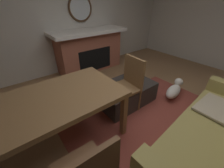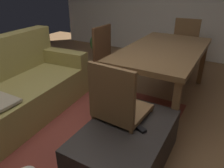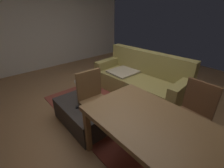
# 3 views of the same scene
# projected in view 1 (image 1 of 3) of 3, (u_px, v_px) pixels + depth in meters

# --- Properties ---
(floor) EXTENTS (7.93, 7.93, 0.00)m
(floor) POSITION_uv_depth(u_px,v_px,m) (143.00, 121.00, 2.28)
(floor) COLOR olive
(wall_back_fireplace_side) EXTENTS (7.00, 0.12, 2.75)m
(wall_back_fireplace_side) POSITION_uv_depth(u_px,v_px,m) (64.00, 15.00, 3.38)
(wall_back_fireplace_side) COLOR beige
(wall_back_fireplace_side) RESTS_ON ground
(area_rug) EXTENTS (2.60, 2.00, 0.01)m
(area_rug) POSITION_uv_depth(u_px,v_px,m) (156.00, 123.00, 2.23)
(area_rug) COLOR brown
(area_rug) RESTS_ON ground
(fireplace) EXTENTS (1.92, 0.76, 1.06)m
(fireplace) POSITION_uv_depth(u_px,v_px,m) (90.00, 50.00, 3.77)
(fireplace) COLOR #9E5642
(fireplace) RESTS_ON ground
(round_wall_mirror) EXTENTS (0.64, 0.05, 0.64)m
(round_wall_mirror) POSITION_uv_depth(u_px,v_px,m) (80.00, 8.00, 3.46)
(round_wall_mirror) COLOR #4C331E
(couch) EXTENTS (2.13, 1.01, 0.93)m
(couch) POSITION_uv_depth(u_px,v_px,m) (224.00, 142.00, 1.57)
(couch) COLOR #9E8E4C
(couch) RESTS_ON ground
(ottoman_coffee_table) EXTENTS (1.03, 0.67, 0.38)m
(ottoman_coffee_table) POSITION_uv_depth(u_px,v_px,m) (125.00, 93.00, 2.63)
(ottoman_coffee_table) COLOR #2D2826
(ottoman_coffee_table) RESTS_ON ground
(tv_remote) EXTENTS (0.11, 0.17, 0.02)m
(tv_remote) POSITION_uv_depth(u_px,v_px,m) (121.00, 83.00, 2.56)
(tv_remote) COLOR black
(tv_remote) RESTS_ON ottoman_coffee_table
(dining_table) EXTENTS (1.73, 0.93, 0.74)m
(dining_table) POSITION_uv_depth(u_px,v_px,m) (48.00, 105.00, 1.59)
(dining_table) COLOR brown
(dining_table) RESTS_ON ground
(dining_chair_west) EXTENTS (0.46, 0.46, 0.93)m
(dining_chair_west) POSITION_uv_depth(u_px,v_px,m) (128.00, 82.00, 2.33)
(dining_chair_west) COLOR brown
(dining_chair_west) RESTS_ON ground
(small_dog) EXTENTS (0.55, 0.30, 0.30)m
(small_dog) POSITION_uv_depth(u_px,v_px,m) (174.00, 90.00, 2.75)
(small_dog) COLOR silver
(small_dog) RESTS_ON ground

